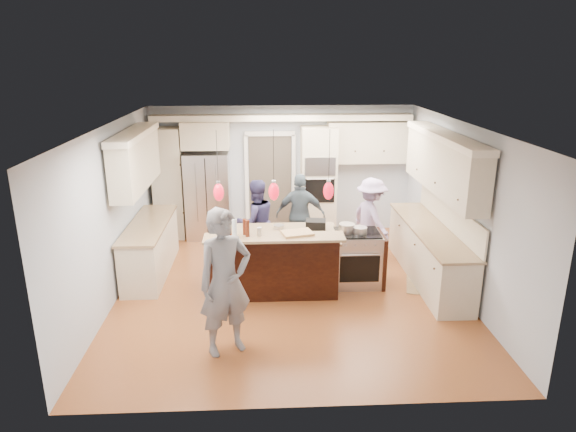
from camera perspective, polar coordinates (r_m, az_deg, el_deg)
The scene contains 23 objects.
ground_plane at distance 8.59m, azimuth 0.12°, elevation -8.05°, with size 6.00×6.00×0.00m, color #A35A2C.
room_shell at distance 7.97m, azimuth 0.13°, elevation 3.82°, with size 5.54×6.04×2.72m.
refrigerator at distance 10.81m, azimuth -8.86°, elevation 2.28°, with size 0.90×0.70×1.80m, color #B7B7BC.
oven_column at distance 10.77m, azimuth 3.38°, elevation 3.79°, with size 0.72×0.69×2.30m.
back_upper_cabinets at distance 10.69m, azimuth -4.67°, elevation 6.51°, with size 5.30×0.61×2.54m.
right_counter_run at distance 8.93m, azimuth 15.89°, elevation -0.44°, with size 0.64×3.10×2.51m.
left_cabinets at distance 9.17m, azimuth -15.60°, elevation 0.06°, with size 0.64×2.30×2.51m.
kitchen_island at distance 8.45m, azimuth -1.57°, elevation -4.89°, with size 2.10×1.46×1.12m.
island_range at distance 8.67m, azimuth 7.78°, elevation -4.66°, with size 0.82×0.71×0.92m.
pendant_lights at distance 7.47m, azimuth -1.59°, elevation 2.76°, with size 1.75×0.15×1.03m.
person_bar_end at distance 6.56m, azimuth -6.99°, elevation -7.33°, with size 0.71×0.46×1.93m, color slate.
person_far_left at distance 9.34m, azimuth -3.59°, elevation -0.69°, with size 0.77×0.60×1.58m, color navy.
person_far_right at distance 9.71m, azimuth 1.40°, elevation 0.10°, with size 0.93×0.39×1.59m, color #485965.
person_range_side at distance 9.70m, azimuth 9.21°, elevation -0.31°, with size 1.00×0.57×1.55m, color #9F8CBD.
floor_rug at distance 9.07m, azimuth 15.16°, elevation -7.19°, with size 0.67×0.98×0.01m, color #947950.
water_bottle at distance 7.53m, azimuth -5.96°, elevation -1.46°, with size 0.07×0.07×0.30m, color silver.
beer_bottle_a at distance 7.60m, azimuth -6.51°, elevation -1.52°, with size 0.06×0.06×0.24m, color #4A1A0D.
beer_bottle_b at distance 7.62m, azimuth -4.53°, elevation -1.38°, with size 0.06×0.06×0.25m, color #4A1A0D.
beer_bottle_c at distance 7.70m, azimuth -4.83°, elevation -1.20°, with size 0.06×0.06×0.24m, color #4A1A0D.
drink_can at distance 7.65m, azimuth -3.19°, elevation -1.75°, with size 0.07×0.07×0.13m, color #B7B7BC.
cutting_board at distance 7.73m, azimuth 1.04°, elevation -1.90°, with size 0.45×0.32×0.03m, color tan.
pot_large at distance 8.43m, azimuth 6.55°, elevation -1.34°, with size 0.26×0.26×0.15m, color #B7B7BC.
pot_small at distance 8.41m, azimuth 8.00°, elevation -1.59°, with size 0.23×0.23×0.11m, color #B7B7BC.
Camera 1 is at (-0.40, -7.73, 3.72)m, focal length 32.00 mm.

